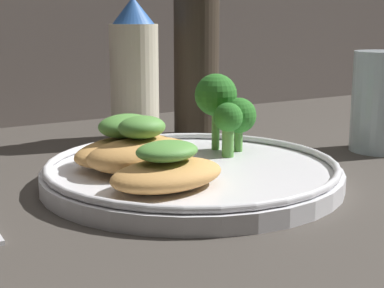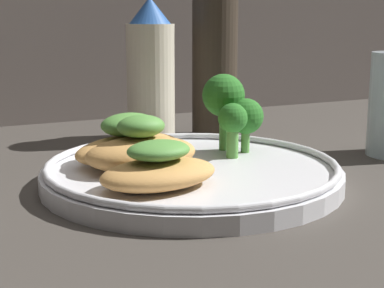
{
  "view_description": "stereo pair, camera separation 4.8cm",
  "coord_description": "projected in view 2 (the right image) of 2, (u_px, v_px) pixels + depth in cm",
  "views": [
    {
      "loc": [
        -24.48,
        -40.34,
        13.64
      ],
      "look_at": [
        0.0,
        0.0,
        3.4
      ],
      "focal_mm": 55.0,
      "sensor_mm": 36.0,
      "label": 1
    },
    {
      "loc": [
        -20.24,
        -42.63,
        13.64
      ],
      "look_at": [
        0.0,
        0.0,
        3.4
      ],
      "focal_mm": 55.0,
      "sensor_mm": 36.0,
      "label": 2
    }
  ],
  "objects": [
    {
      "name": "ground_plane",
      "position": [
        192.0,
        190.0,
        0.49
      ],
      "size": [
        180.0,
        180.0,
        1.0
      ],
      "primitive_type": "cube",
      "color": "#3D3833"
    },
    {
      "name": "grilled_meat_middle",
      "position": [
        141.0,
        150.0,
        0.48
      ],
      "size": [
        9.27,
        5.93,
        4.56
      ],
      "color": "tan",
      "rests_on": "plate"
    },
    {
      "name": "pepper_grinder",
      "position": [
        215.0,
        58.0,
        0.67
      ],
      "size": [
        5.19,
        5.19,
        19.75
      ],
      "color": "#382D23",
      "rests_on": "ground_plane"
    },
    {
      "name": "plate",
      "position": [
        192.0,
        172.0,
        0.49
      ],
      "size": [
        24.83,
        24.83,
        2.0
      ],
      "color": "silver",
      "rests_on": "ground_plane"
    },
    {
      "name": "broccoli_bunch",
      "position": [
        232.0,
        107.0,
        0.53
      ],
      "size": [
        5.03,
        6.35,
        7.14
      ],
      "color": "#569942",
      "rests_on": "plate"
    },
    {
      "name": "grilled_meat_front",
      "position": [
        159.0,
        170.0,
        0.43
      ],
      "size": [
        9.63,
        6.76,
        3.54
      ],
      "color": "tan",
      "rests_on": "plate"
    },
    {
      "name": "grilled_meat_back",
      "position": [
        129.0,
        143.0,
        0.5
      ],
      "size": [
        11.96,
        9.24,
        4.23
      ],
      "color": "tan",
      "rests_on": "plate"
    },
    {
      "name": "sauce_bottle",
      "position": [
        151.0,
        74.0,
        0.64
      ],
      "size": [
        5.27,
        5.27,
        15.72
      ],
      "color": "beige",
      "rests_on": "ground_plane"
    }
  ]
}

